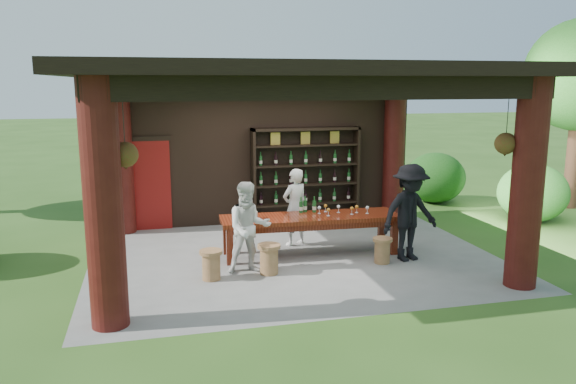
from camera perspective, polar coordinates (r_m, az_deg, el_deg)
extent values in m
plane|color=#2D5119|center=(10.65, 0.52, -6.48)|extent=(90.00, 90.00, 0.00)
cube|color=slate|center=(10.67, 0.52, -6.74)|extent=(7.40, 5.90, 0.10)
cube|color=black|center=(12.94, -2.50, 4.12)|extent=(7.00, 0.18, 3.30)
cube|color=maroon|center=(12.68, -13.98, 0.69)|extent=(0.95, 0.06, 2.00)
cylinder|color=#380C0A|center=(7.63, -18.25, -1.32)|extent=(0.50, 0.50, 3.30)
cylinder|color=#380C0A|center=(9.49, 23.15, 0.69)|extent=(0.50, 0.50, 3.30)
cylinder|color=#380C0A|center=(12.50, -16.64, 3.42)|extent=(0.50, 0.50, 3.30)
cylinder|color=#380C0A|center=(13.72, 10.72, 4.33)|extent=(0.50, 0.50, 3.30)
cube|color=black|center=(7.86, 4.98, 10.57)|extent=(6.70, 0.35, 0.35)
cube|color=black|center=(9.86, -17.77, 10.19)|extent=(0.30, 5.20, 0.30)
cube|color=black|center=(11.36, 16.39, 10.31)|extent=(0.30, 5.20, 0.30)
cube|color=black|center=(10.16, 0.55, 12.12)|extent=(7.50, 6.00, 0.20)
cylinder|color=black|center=(7.67, -16.34, 6.23)|extent=(0.01, 0.01, 0.75)
cone|color=black|center=(7.72, -16.15, 2.87)|extent=(0.32, 0.32, 0.18)
sphere|color=#1E5919|center=(7.70, -16.20, 3.68)|extent=(0.34, 0.34, 0.34)
cylinder|color=black|center=(9.36, 21.39, 6.71)|extent=(0.01, 0.01, 0.75)
cone|color=black|center=(9.40, 21.19, 3.95)|extent=(0.32, 0.32, 0.18)
sphere|color=#1E5919|center=(9.39, 21.24, 4.62)|extent=(0.34, 0.34, 0.34)
cube|color=#531A0B|center=(10.58, 2.27, -2.62)|extent=(3.39, 0.99, 0.08)
cube|color=#531A0B|center=(10.61, 2.27, -3.15)|extent=(3.18, 0.83, 0.12)
cube|color=#531A0B|center=(10.11, -5.94, -5.54)|extent=(0.12, 0.12, 0.67)
cube|color=#531A0B|center=(10.85, 10.73, -4.51)|extent=(0.12, 0.12, 0.67)
cube|color=#531A0B|center=(10.74, -6.30, -4.54)|extent=(0.12, 0.12, 0.67)
cube|color=#531A0B|center=(11.44, 9.47, -3.65)|extent=(0.12, 0.12, 0.67)
cylinder|color=brown|center=(9.62, -1.94, -7.01)|extent=(0.31, 0.31, 0.46)
cylinder|color=brown|center=(9.55, -1.95, -5.53)|extent=(0.39, 0.39, 0.06)
cylinder|color=brown|center=(10.33, 9.55, -6.02)|extent=(0.28, 0.28, 0.41)
cylinder|color=brown|center=(10.26, 9.59, -4.78)|extent=(0.35, 0.35, 0.06)
cylinder|color=brown|center=(9.44, -7.80, -7.52)|extent=(0.30, 0.30, 0.44)
cylinder|color=brown|center=(9.36, -7.84, -6.06)|extent=(0.38, 0.38, 0.06)
imported|color=silver|center=(11.18, 0.70, -1.54)|extent=(0.66, 0.55, 1.55)
imported|color=silver|center=(9.55, -4.01, -3.66)|extent=(0.78, 0.61, 1.58)
imported|color=black|center=(10.42, 12.27, -2.06)|extent=(1.26, 0.89, 1.78)
cube|color=#BF6672|center=(10.31, -3.88, -2.38)|extent=(0.27, 0.19, 0.14)
ellipsoid|color=#194C14|center=(14.31, 23.58, -0.48)|extent=(1.60, 1.60, 1.36)
ellipsoid|color=#194C14|center=(15.72, 14.72, 1.05)|extent=(1.60, 1.60, 1.36)
cylinder|color=#3F2819|center=(16.20, 27.09, 4.14)|extent=(0.36, 0.36, 3.20)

